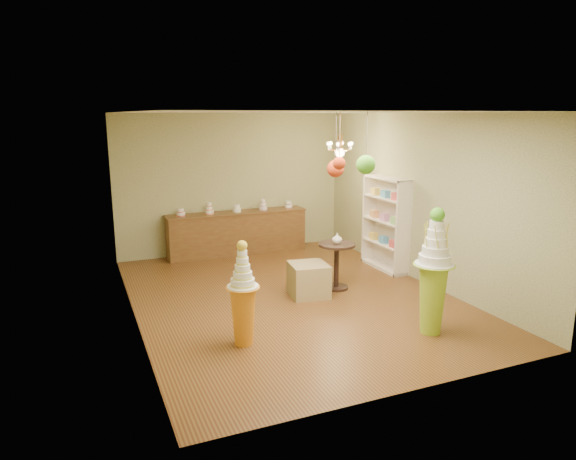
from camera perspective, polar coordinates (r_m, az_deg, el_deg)
name	(u,v)px	position (r m, az deg, el deg)	size (l,w,h in m)	color
floor	(291,297)	(8.61, 0.36, -7.43)	(6.50, 6.50, 0.00)	#5A3618
ceiling	(291,112)	(8.08, 0.39, 12.96)	(6.50, 6.50, 0.00)	silver
wall_back	(232,184)	(11.24, -6.20, 5.15)	(5.00, 0.04, 3.00)	#9A9A6D
wall_front	(415,260)	(5.45, 13.96, -3.27)	(5.00, 0.04, 3.00)	#9A9A6D
wall_left	(129,220)	(7.60, -17.23, 1.02)	(0.04, 6.50, 3.00)	#9A9A6D
wall_right	(420,198)	(9.47, 14.44, 3.41)	(0.04, 6.50, 3.00)	#9A9A6D
pedestal_green	(433,282)	(7.30, 15.82, -5.62)	(0.68, 0.68, 1.77)	#94BB29
pedestal_orange	(243,306)	(6.77, -5.00, -8.38)	(0.52, 0.52, 1.41)	orange
burlap_riser	(309,280)	(8.59, 2.31, -5.54)	(0.61, 0.61, 0.55)	#978052
sideboard	(237,232)	(11.16, -5.66, -0.23)	(3.04, 0.54, 1.16)	brown
shelving_unit	(386,223)	(10.12, 10.80, 0.73)	(0.33, 1.20, 1.80)	#F1E2D0
round_table	(337,260)	(8.89, 5.42, -3.29)	(0.81, 0.81, 0.81)	black
vase	(337,238)	(8.79, 5.47, -0.94)	(0.17, 0.17, 0.18)	#F1E2D0
pom_red_left	(336,169)	(6.73, 5.31, 6.82)	(0.22, 0.22, 0.83)	#40372E
pom_green_mid	(366,165)	(6.20, 8.64, 7.20)	(0.23, 0.23, 0.73)	#40372E
pom_red_right	(339,163)	(6.23, 5.70, 7.41)	(0.15, 0.15, 0.68)	#40372E
chandelier	(340,150)	(10.02, 5.78, 8.86)	(0.62, 0.62, 0.85)	#C38544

